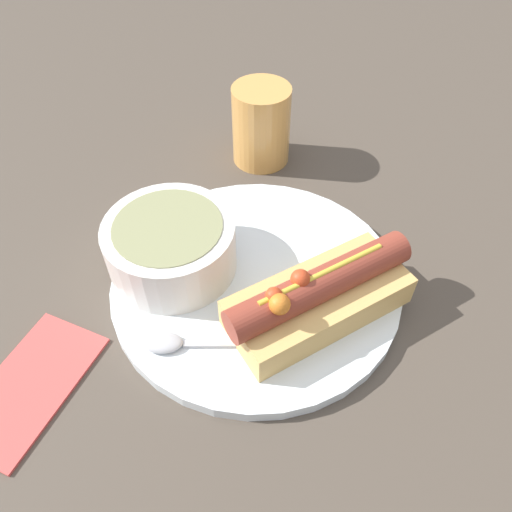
{
  "coord_description": "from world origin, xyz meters",
  "views": [
    {
      "loc": [
        -0.25,
        -0.18,
        0.38
      ],
      "look_at": [
        0.0,
        0.0,
        0.04
      ],
      "focal_mm": 35.0,
      "sensor_mm": 36.0,
      "label": 1
    }
  ],
  "objects": [
    {
      "name": "drinking_glass",
      "position": [
        0.17,
        0.12,
        0.05
      ],
      "size": [
        0.07,
        0.07,
        0.09
      ],
      "color": "#D8994C",
      "rests_on": "ground_plane"
    },
    {
      "name": "spoon",
      "position": [
        -0.1,
        0.0,
        0.02
      ],
      "size": [
        0.1,
        0.12,
        0.01
      ],
      "rotation": [
        0.0,
        0.0,
        2.21
      ],
      "color": "#B7B7BC",
      "rests_on": "dinner_plate"
    },
    {
      "name": "hot_dog",
      "position": [
        -0.01,
        -0.07,
        0.04
      ],
      "size": [
        0.18,
        0.13,
        0.06
      ],
      "rotation": [
        0.0,
        0.0,
        -0.4
      ],
      "color": "#DBAD60",
      "rests_on": "dinner_plate"
    },
    {
      "name": "soup_bowl",
      "position": [
        -0.03,
        0.07,
        0.04
      ],
      "size": [
        0.12,
        0.12,
        0.05
      ],
      "color": "silver",
      "rests_on": "dinner_plate"
    },
    {
      "name": "dinner_plate",
      "position": [
        0.0,
        0.0,
        0.01
      ],
      "size": [
        0.28,
        0.28,
        0.01
      ],
      "color": "white",
      "rests_on": "ground_plane"
    },
    {
      "name": "ground_plane",
      "position": [
        0.0,
        0.0,
        0.0
      ],
      "size": [
        4.0,
        4.0,
        0.0
      ],
      "primitive_type": "plane",
      "color": "#4C4238"
    },
    {
      "name": "napkin",
      "position": [
        -0.2,
        0.09,
        0.0
      ],
      "size": [
        0.14,
        0.1,
        0.01
      ],
      "rotation": [
        0.0,
        0.0,
        0.22
      ],
      "color": "#E04C47",
      "rests_on": "ground_plane"
    }
  ]
}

